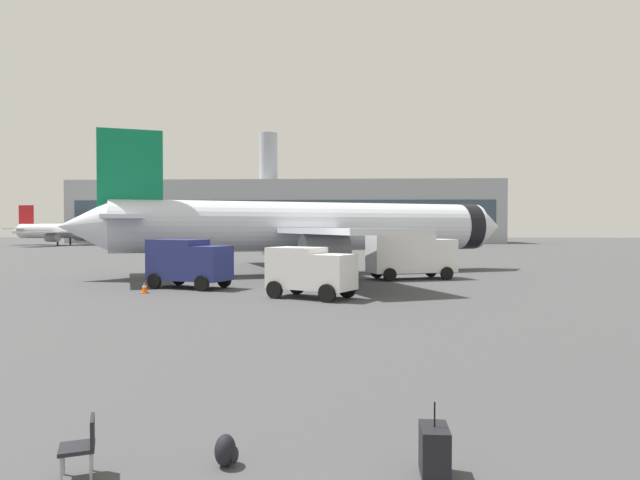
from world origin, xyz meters
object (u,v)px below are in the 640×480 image
(traveller_backpack, at_px, (226,451))
(service_truck, at_px, (189,261))
(airplane_taxiing, at_px, (70,231))
(gate_chair, at_px, (83,443))
(airplane_at_gate, at_px, (310,227))
(fuel_truck, at_px, (410,254))
(safety_cone_mid, at_px, (278,265))
(rolling_suitcase, at_px, (434,451))
(safety_cone_near, at_px, (144,288))
(cargo_van, at_px, (310,270))

(traveller_backpack, bearing_deg, service_truck, 107.02)
(airplane_taxiing, bearing_deg, gate_chair, -63.20)
(gate_chair, bearing_deg, airplane_at_gate, 88.27)
(service_truck, distance_m, fuel_truck, 15.34)
(fuel_truck, relative_size, traveller_backpack, 13.41)
(safety_cone_mid, bearing_deg, rolling_suitcase, -80.06)
(service_truck, height_order, fuel_truck, fuel_truck)
(safety_cone_mid, height_order, gate_chair, gate_chair)
(airplane_taxiing, height_order, safety_cone_near, airplane_taxiing)
(airplane_at_gate, relative_size, safety_cone_mid, 54.45)
(airplane_at_gate, xyz_separation_m, gate_chair, (-1.08, -35.64, -3.16))
(safety_cone_mid, bearing_deg, gate_chair, -87.05)
(cargo_van, bearing_deg, rolling_suitcase, -81.44)
(airplane_at_gate, relative_size, service_truck, 6.52)
(airplane_at_gate, distance_m, gate_chair, 35.80)
(cargo_van, distance_m, rolling_suitcase, 20.59)
(fuel_truck, xyz_separation_m, cargo_van, (-6.38, -10.88, -0.32))
(safety_cone_mid, distance_m, gate_chair, 41.44)
(fuel_truck, xyz_separation_m, safety_cone_near, (-15.63, -9.12, -1.47))
(safety_cone_mid, xyz_separation_m, gate_chair, (2.13, -41.38, 0.19))
(airplane_at_gate, height_order, rolling_suitcase, airplane_at_gate)
(safety_cone_near, distance_m, traveller_backpack, 23.71)
(fuel_truck, bearing_deg, gate_chair, -104.97)
(safety_cone_near, bearing_deg, airplane_at_gate, 58.08)
(airplane_taxiing, distance_m, gate_chair, 116.07)
(airplane_at_gate, relative_size, rolling_suitcase, 31.25)
(fuel_truck, bearing_deg, service_truck, -155.20)
(airplane_at_gate, height_order, cargo_van, airplane_at_gate)
(gate_chair, bearing_deg, airplane_taxiing, 116.80)
(fuel_truck, distance_m, cargo_van, 12.62)
(airplane_taxiing, bearing_deg, fuel_truck, -49.92)
(traveller_backpack, distance_m, gate_chair, 2.06)
(airplane_taxiing, distance_m, safety_cone_mid, 79.97)
(rolling_suitcase, height_order, traveller_backpack, rolling_suitcase)
(safety_cone_near, relative_size, gate_chair, 0.72)
(airplane_at_gate, height_order, traveller_backpack, airplane_at_gate)
(cargo_van, height_order, gate_chair, cargo_van)
(fuel_truck, bearing_deg, airplane_at_gate, 150.10)
(traveller_backpack, bearing_deg, safety_cone_near, 112.88)
(safety_cone_near, distance_m, gate_chair, 23.45)
(airplane_taxiing, height_order, rolling_suitcase, airplane_taxiing)
(rolling_suitcase, bearing_deg, gate_chair, -177.57)
(cargo_van, distance_m, safety_cone_near, 9.48)
(safety_cone_mid, bearing_deg, airplane_at_gate, -60.76)
(cargo_van, relative_size, rolling_suitcase, 4.39)
(cargo_van, bearing_deg, traveller_backpack, -90.08)
(airplane_taxiing, bearing_deg, safety_cone_near, -60.98)
(cargo_van, bearing_deg, gate_chair, -95.61)
(cargo_van, height_order, rolling_suitcase, cargo_van)
(rolling_suitcase, bearing_deg, service_truck, 113.15)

